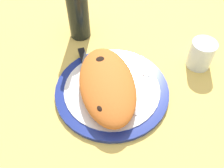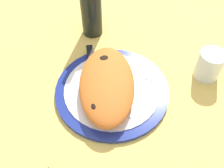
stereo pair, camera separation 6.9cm
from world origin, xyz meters
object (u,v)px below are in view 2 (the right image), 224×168
calzone (107,84)px  water_glass (209,66)px  plate (112,90)px  fork (145,88)px  knife (91,64)px  wine_bottle (91,3)px

calzone → water_glass: 30.30cm
calzone → plate: bearing=-56.9°
plate → fork: 9.27cm
knife → wine_bottle: (16.65, 4.17, 9.49)cm
fork → water_glass: bearing=-58.8°
plate → wine_bottle: wine_bottle is taller
calzone → wine_bottle: wine_bottle is taller
calzone → wine_bottle: size_ratio=1.08×
wine_bottle → plate: bearing=-153.2°
plate → water_glass: size_ratio=3.66×
knife → wine_bottle: size_ratio=0.74×
calzone → wine_bottle: 28.22cm
knife → calzone: bearing=-140.8°
water_glass → fork: bearing=121.2°
plate → calzone: calzone is taller
calzone → knife: calzone is taller
plate → fork: bearing=-77.9°
plate → knife: 11.11cm
knife → water_glass: water_glass is taller
fork → water_glass: size_ratio=2.02×
plate → wine_bottle: 29.17cm
plate → calzone: size_ratio=1.06×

